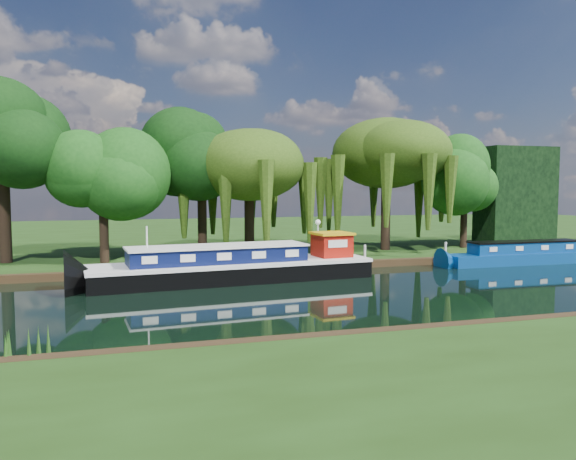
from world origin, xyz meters
name	(u,v)px	position (x,y,z in m)	size (l,w,h in m)	color
ground	(380,292)	(0.00, 0.00, 0.00)	(120.00, 120.00, 0.00)	black
far_bank	(240,233)	(0.00, 34.00, 0.23)	(120.00, 52.00, 0.45)	#1A320D
dutch_barge	(236,266)	(-6.15, 5.38, 0.82)	(15.86, 4.90, 3.29)	black
narrowboat	(524,255)	(13.99, 6.62, 0.60)	(11.51, 2.01, 1.68)	navy
willow_left	(249,168)	(-3.35, 14.37, 6.56)	(7.02, 7.02, 8.41)	black
willow_right	(386,161)	(6.99, 13.47, 7.10)	(7.48, 7.48, 9.12)	black
tree_far_left	(102,173)	(-13.23, 11.85, 6.06)	(5.09, 5.09, 8.20)	black
tree_far_back	(2,147)	(-19.16, 13.66, 7.63)	(6.14, 6.14, 10.33)	black
tree_far_mid	(202,163)	(-6.60, 15.27, 6.90)	(5.72, 5.72, 9.36)	black
tree_far_right	(465,181)	(13.55, 13.08, 5.65)	(4.62, 4.62, 7.55)	black
conifer_hedge	(515,196)	(19.00, 14.00, 4.45)	(6.00, 3.00, 8.00)	black
lamppost	(318,228)	(0.50, 10.50, 2.42)	(0.36, 0.36, 2.56)	silver
mooring_posts	(314,254)	(-0.50, 8.40, 0.95)	(19.16, 0.16, 1.00)	silver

